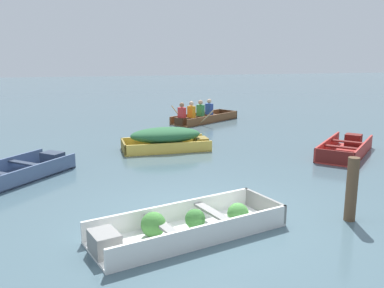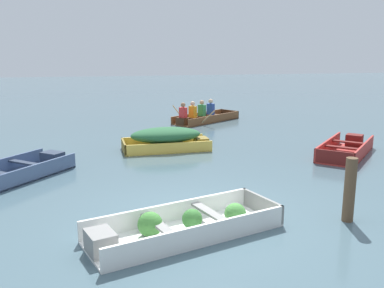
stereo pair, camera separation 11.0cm
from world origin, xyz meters
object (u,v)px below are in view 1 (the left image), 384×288
Objects in this scene: dinghy_white_foreground at (184,226)px; skiff_red_near_moored at (346,149)px; rowboat_wooden_brown_with_crew at (201,116)px; skiff_yellow_mid_moored at (166,137)px; mooring_post at (352,189)px; skiff_slate_blue_far_moored at (17,173)px.

dinghy_white_foreground is 1.26× the size of skiff_red_near_moored.
rowboat_wooden_brown_with_crew reaches higher than skiff_red_near_moored.
dinghy_white_foreground reaches higher than skiff_red_near_moored.
rowboat_wooden_brown_with_crew is at bearing 64.78° from skiff_yellow_mid_moored.
skiff_yellow_mid_moored is 6.21m from mooring_post.
skiff_red_near_moored is 1.04× the size of skiff_yellow_mid_moored.
mooring_post reaches higher than skiff_yellow_mid_moored.
dinghy_white_foreground is at bearing 179.62° from mooring_post.
mooring_post is (0.12, -10.22, 0.32)m from rowboat_wooden_brown_with_crew.
skiff_slate_blue_far_moored is 0.95× the size of rowboat_wooden_brown_with_crew.
skiff_red_near_moored is 8.51m from skiff_slate_blue_far_moored.
skiff_slate_blue_far_moored is at bearing -151.47° from skiff_yellow_mid_moored.
skiff_yellow_mid_moored is at bearing 83.61° from dinghy_white_foreground.
skiff_yellow_mid_moored is at bearing 110.81° from mooring_post.
mooring_post is (2.85, -0.02, 0.40)m from dinghy_white_foreground.
skiff_red_near_moored is 5.02m from skiff_yellow_mid_moored.
skiff_red_near_moored is at bearing -65.69° from rowboat_wooden_brown_with_crew.
mooring_post reaches higher than dinghy_white_foreground.
dinghy_white_foreground is 1.08× the size of rowboat_wooden_brown_with_crew.
skiff_yellow_mid_moored reaches higher than skiff_red_near_moored.
skiff_red_near_moored is 4.99m from mooring_post.
skiff_slate_blue_far_moored is (-8.49, -0.47, -0.01)m from skiff_red_near_moored.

